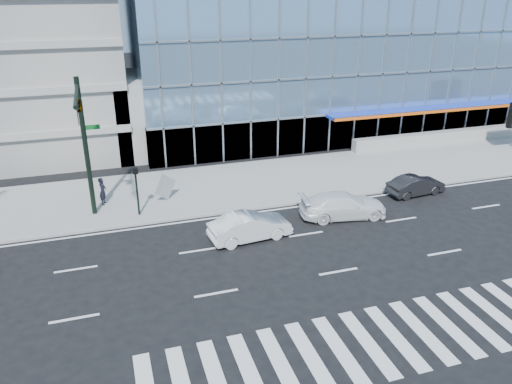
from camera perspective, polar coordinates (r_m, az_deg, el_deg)
ground at (r=27.61m, az=5.72°, el=-4.82°), size 160.00×160.00×0.00m
sidewalk at (r=34.37m, az=0.55°, el=1.21°), size 120.00×8.00×0.15m
theatre_building at (r=54.20m, az=9.16°, el=17.08°), size 42.00×26.00×15.00m
ramp_block at (r=41.70m, az=-11.77°, el=8.88°), size 6.00×8.00×6.00m
retaining_wall at (r=49.51m, az=26.72°, el=6.29°), size 30.00×0.80×1.00m
traffic_signal at (r=27.74m, az=-19.39°, el=7.79°), size 1.14×5.74×8.00m
ped_signal_post at (r=29.33m, az=-13.52°, el=0.96°), size 0.30×0.33×3.00m
white_suv at (r=29.58m, az=9.93°, el=-1.50°), size 5.32×2.73×1.48m
white_sedan at (r=26.67m, az=-0.70°, el=-3.98°), size 4.59×2.02×1.47m
dark_sedan at (r=33.85m, az=17.79°, el=0.73°), size 3.98×1.74×1.27m
pedestrian at (r=31.80m, az=-17.11°, el=0.10°), size 0.58×0.72×1.72m
tilted_panel at (r=31.41m, az=-10.36°, el=0.59°), size 1.54×1.06×1.81m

